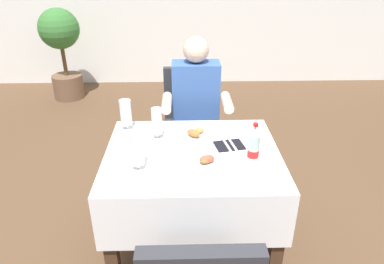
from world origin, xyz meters
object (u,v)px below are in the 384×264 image
chair_far_diner_seat (190,122)px  seated_diner_far (196,110)px  main_dining_table (192,177)px  beer_glass_middle (157,123)px  napkin_cutlery_set (229,145)px  potted_plant_corner (62,45)px  plate_far_diner (195,133)px  cola_bottle_primary (254,148)px  beer_glass_right (137,150)px  beer_glass_left (126,114)px  plate_near_camera (207,162)px

chair_far_diner_seat → seated_diner_far: seated_diner_far is taller
main_dining_table → chair_far_diner_seat: 0.82m
beer_glass_middle → napkin_cutlery_set: bearing=-14.3°
beer_glass_middle → potted_plant_corner: bearing=118.0°
plate_far_diner → napkin_cutlery_set: 0.25m
beer_glass_middle → cola_bottle_primary: bearing=-32.7°
seated_diner_far → napkin_cutlery_set: 0.67m
seated_diner_far → potted_plant_corner: (-1.67, 2.12, 0.01)m
chair_far_diner_seat → beer_glass_right: 1.08m
beer_glass_left → beer_glass_middle: bearing=-32.2°
main_dining_table → napkin_cutlery_set: size_ratio=5.21×
plate_near_camera → beer_glass_right: bearing=-175.0°
chair_far_diner_seat → plate_far_diner: 0.64m
beer_glass_right → napkin_cutlery_set: (0.52, 0.24, -0.11)m
seated_diner_far → plate_near_camera: (0.03, -0.85, 0.06)m
cola_bottle_primary → beer_glass_right: bearing=-179.4°
main_dining_table → potted_plant_corner: size_ratio=0.86×
beer_glass_right → potted_plant_corner: size_ratio=0.18×
napkin_cutlery_set → potted_plant_corner: size_ratio=0.17×
seated_diner_far → beer_glass_middle: (-0.26, -0.53, 0.15)m
main_dining_table → plate_far_diner: (0.02, 0.21, 0.19)m
beer_glass_left → cola_bottle_primary: 0.88m
main_dining_table → cola_bottle_primary: cola_bottle_primary is taller
seated_diner_far → beer_glass_left: bearing=-139.5°
beer_glass_right → cola_bottle_primary: cola_bottle_primary is taller
seated_diner_far → beer_glass_right: size_ratio=5.80×
plate_far_diner → beer_glass_left: size_ratio=1.21×
cola_bottle_primary → chair_far_diner_seat: bearing=108.0°
main_dining_table → plate_near_camera: bearing=-61.8°
main_dining_table → seated_diner_far: (0.05, 0.71, 0.14)m
beer_glass_middle → napkin_cutlery_set: (0.44, -0.11, -0.10)m
beer_glass_middle → plate_far_diner: bearing=8.6°
beer_glass_middle → potted_plant_corner: (-1.41, 2.65, -0.14)m
main_dining_table → potted_plant_corner: (-1.62, 2.83, 0.14)m
beer_glass_left → potted_plant_corner: (-1.20, 2.52, -0.14)m
plate_far_diner → beer_glass_middle: bearing=-171.4°
beer_glass_left → napkin_cutlery_set: 0.70m
seated_diner_far → main_dining_table: bearing=-93.8°
seated_diner_far → napkin_cutlery_set: (0.18, -0.65, 0.05)m
main_dining_table → napkin_cutlery_set: (0.23, 0.06, 0.19)m
beer_glass_right → potted_plant_corner: bearing=113.8°
seated_diner_far → potted_plant_corner: 2.69m
cola_bottle_primary → beer_glass_middle: bearing=147.3°
seated_diner_far → beer_glass_middle: bearing=-116.1°
main_dining_table → chair_far_diner_seat: (0.00, 0.82, -0.02)m
seated_diner_far → beer_glass_right: seated_diner_far is taller
chair_far_diner_seat → beer_glass_middle: size_ratio=4.78×
cola_bottle_primary → potted_plant_corner: (-1.94, 2.99, -0.15)m
cola_bottle_primary → napkin_cutlery_set: (-0.10, 0.23, -0.11)m
seated_diner_far → beer_glass_left: size_ratio=6.15×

